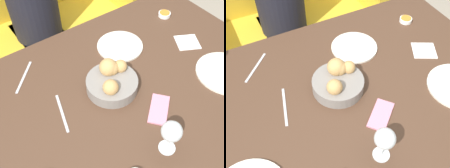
% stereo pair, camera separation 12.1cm
% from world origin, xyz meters
% --- Properties ---
extents(dining_table, '(1.60, 1.02, 0.76)m').
position_xyz_m(dining_table, '(0.00, 0.00, 0.68)').
color(dining_table, '#4C3323').
rests_on(dining_table, ground_plane).
extents(couch, '(1.41, 0.70, 0.89)m').
position_xyz_m(couch, '(0.13, 1.12, 0.32)').
color(couch, gold).
rests_on(couch, ground_plane).
extents(seated_person, '(0.32, 0.42, 1.25)m').
position_xyz_m(seated_person, '(0.06, 0.97, 0.54)').
color(seated_person, '#23232D').
rests_on(seated_person, ground_plane).
extents(bread_basket, '(0.23, 0.23, 0.12)m').
position_xyz_m(bread_basket, '(0.02, 0.04, 0.80)').
color(bread_basket, gray).
rests_on(bread_basket, dining_table).
extents(plate_far_center, '(0.23, 0.23, 0.01)m').
position_xyz_m(plate_far_center, '(0.21, 0.23, 0.77)').
color(plate_far_center, silver).
rests_on(plate_far_center, dining_table).
extents(wine_glass, '(0.08, 0.08, 0.16)m').
position_xyz_m(wine_glass, '(0.01, -0.32, 0.87)').
color(wine_glass, silver).
rests_on(wine_glass, dining_table).
extents(jam_bowl_honey, '(0.07, 0.07, 0.02)m').
position_xyz_m(jam_bowl_honey, '(0.57, 0.29, 0.77)').
color(jam_bowl_honey, white).
rests_on(jam_bowl_honey, dining_table).
extents(fork_silver, '(0.06, 0.19, 0.00)m').
position_xyz_m(fork_silver, '(-0.23, 0.05, 0.76)').
color(fork_silver, '#B7B7BC').
rests_on(fork_silver, dining_table).
extents(knife_silver, '(0.14, 0.15, 0.00)m').
position_xyz_m(knife_silver, '(-0.27, 0.33, 0.76)').
color(knife_silver, '#B7B7BC').
rests_on(knife_silver, dining_table).
extents(napkin, '(0.15, 0.15, 0.00)m').
position_xyz_m(napkin, '(0.51, 0.05, 0.76)').
color(napkin, white).
rests_on(napkin, dining_table).
extents(cell_phone, '(0.16, 0.15, 0.01)m').
position_xyz_m(cell_phone, '(0.10, -0.18, 0.76)').
color(cell_phone, pink).
rests_on(cell_phone, dining_table).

